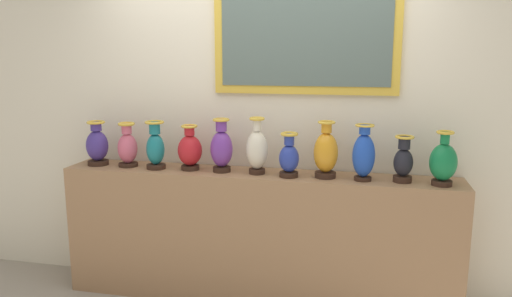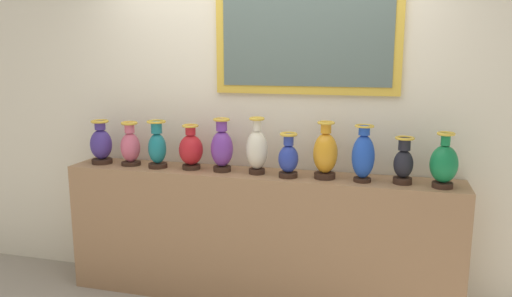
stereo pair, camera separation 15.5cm
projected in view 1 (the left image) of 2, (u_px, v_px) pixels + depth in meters
name	position (u px, v px, depth m)	size (l,w,h in m)	color
display_shelf	(256.00, 237.00, 3.64)	(2.91, 0.38, 1.00)	#99704C
back_wall	(264.00, 102.00, 3.69)	(5.36, 0.14, 2.95)	beige
vase_indigo	(97.00, 145.00, 3.78)	(0.17, 0.17, 0.35)	#382319
vase_rose	(128.00, 147.00, 3.73)	(0.15, 0.15, 0.34)	#382319
vase_teal	(155.00, 147.00, 3.65)	(0.14, 0.14, 0.36)	#382319
vase_crimson	(190.00, 150.00, 3.62)	(0.18, 0.18, 0.34)	#382319
vase_violet	(222.00, 148.00, 3.55)	(0.16, 0.16, 0.40)	#382319
vase_ivory	(257.00, 149.00, 3.49)	(0.16, 0.16, 0.41)	#382319
vase_cobalt	(289.00, 157.00, 3.41)	(0.14, 0.14, 0.32)	#382319
vase_amber	(326.00, 153.00, 3.38)	(0.17, 0.17, 0.40)	#382319
vase_sapphire	(364.00, 155.00, 3.30)	(0.15, 0.15, 0.39)	#382319
vase_onyx	(403.00, 161.00, 3.27)	(0.13, 0.13, 0.32)	#382319
vase_emerald	(443.00, 162.00, 3.18)	(0.18, 0.18, 0.36)	#382319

